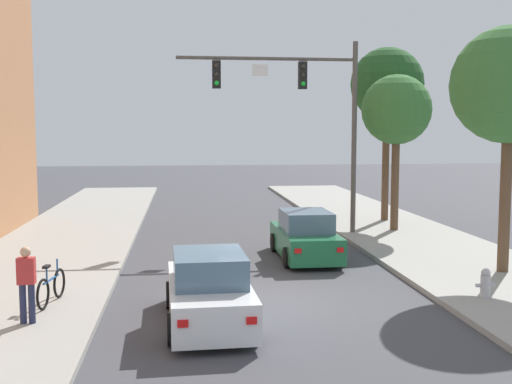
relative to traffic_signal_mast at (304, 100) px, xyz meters
name	(u,v)px	position (x,y,z in m)	size (l,w,h in m)	color
ground_plane	(272,302)	(-2.59, -9.30, -5.36)	(120.00, 120.00, 0.00)	#424247
traffic_signal_mast	(304,100)	(0.00, 0.00, 0.00)	(7.06, 0.38, 7.50)	#514C47
car_lead_green	(305,237)	(-0.77, -4.26, -4.64)	(1.86, 4.25, 1.60)	#1E663D
car_following_white	(209,291)	(-4.19, -10.81, -4.64)	(1.94, 4.29, 1.60)	silver
pedestrian_sidewalk_left_walker	(27,281)	(-8.02, -10.81, -4.30)	(0.36, 0.22, 1.64)	#232847
bicycle_leaning	(51,287)	(-7.83, -9.32, -4.82)	(0.33, 1.76, 0.98)	black
fire_hydrant	(485,283)	(2.57, -9.99, -4.86)	(0.48, 0.24, 0.72)	#B2B2B7
street_tree_nearest	(510,86)	(4.43, -7.35, 0.08)	(3.31, 3.31, 6.99)	brown
street_tree_second	(397,111)	(3.83, 0.31, -0.38)	(2.81, 2.81, 6.29)	brown
street_tree_third	(387,85)	(4.34, 3.08, 0.83)	(3.24, 3.24, 7.72)	brown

